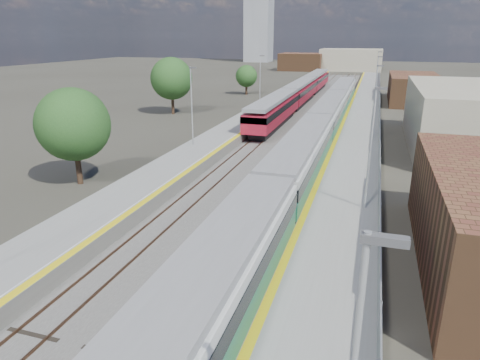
% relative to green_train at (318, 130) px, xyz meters
% --- Properties ---
extents(ground, '(320.00, 320.00, 0.00)m').
position_rel_green_train_xyz_m(ground, '(-1.50, 11.51, -2.31)').
color(ground, '#47443A').
rests_on(ground, ground).
extents(ballast_bed, '(10.50, 155.00, 0.06)m').
position_rel_green_train_xyz_m(ballast_bed, '(-3.75, 14.01, -2.28)').
color(ballast_bed, '#565451').
rests_on(ballast_bed, ground).
extents(tracks, '(8.96, 160.00, 0.17)m').
position_rel_green_train_xyz_m(tracks, '(-3.15, 15.69, -2.20)').
color(tracks, '#4C3323').
rests_on(tracks, ground).
extents(platform_right, '(4.70, 155.00, 8.52)m').
position_rel_green_train_xyz_m(platform_right, '(3.78, 14.01, -1.77)').
color(platform_right, slate).
rests_on(platform_right, ground).
extents(platform_left, '(4.30, 155.00, 8.52)m').
position_rel_green_train_xyz_m(platform_left, '(-10.55, 14.00, -1.79)').
color(platform_left, slate).
rests_on(platform_left, ground).
extents(buildings, '(72.00, 185.50, 40.00)m').
position_rel_green_train_xyz_m(buildings, '(-19.62, 100.11, 8.40)').
color(buildings, brown).
rests_on(buildings, ground).
extents(green_train, '(2.98, 82.82, 3.28)m').
position_rel_green_train_xyz_m(green_train, '(0.00, 0.00, 0.00)').
color(green_train, black).
rests_on(green_train, ground).
extents(red_train, '(2.97, 60.22, 3.75)m').
position_rel_green_train_xyz_m(red_train, '(-7.00, 30.98, -0.09)').
color(red_train, black).
rests_on(red_train, ground).
extents(tree_a, '(5.62, 5.62, 7.62)m').
position_rel_green_train_xyz_m(tree_a, '(-16.85, -15.41, 2.49)').
color(tree_a, '#382619').
rests_on(tree_a, ground).
extents(tree_b, '(6.15, 6.15, 8.34)m').
position_rel_green_train_xyz_m(tree_b, '(-23.71, 15.91, 2.95)').
color(tree_b, '#382619').
rests_on(tree_b, ground).
extents(tree_c, '(4.27, 4.27, 5.79)m').
position_rel_green_train_xyz_m(tree_c, '(-19.49, 40.67, 1.33)').
color(tree_c, '#382619').
rests_on(tree_c, ground).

